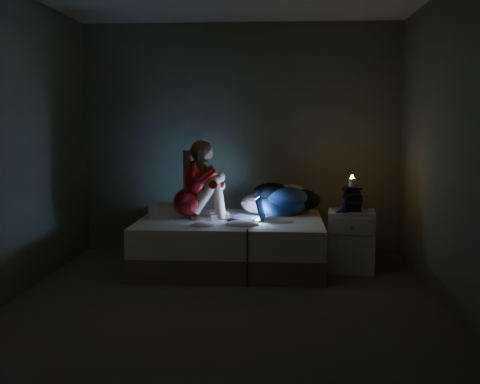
# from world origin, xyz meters

# --- Properties ---
(floor) EXTENTS (3.60, 3.80, 0.02)m
(floor) POSITION_xyz_m (0.00, 0.00, -0.01)
(floor) COLOR #463E38
(floor) RESTS_ON ground
(wall_back) EXTENTS (3.60, 0.02, 2.60)m
(wall_back) POSITION_xyz_m (0.00, 1.91, 1.30)
(wall_back) COLOR #505F44
(wall_back) RESTS_ON ground
(wall_front) EXTENTS (3.60, 0.02, 2.60)m
(wall_front) POSITION_xyz_m (0.00, -1.91, 1.30)
(wall_front) COLOR #505F44
(wall_front) RESTS_ON ground
(wall_left) EXTENTS (0.02, 3.80, 2.60)m
(wall_left) POSITION_xyz_m (-1.81, 0.00, 1.30)
(wall_left) COLOR #505F44
(wall_left) RESTS_ON ground
(wall_right) EXTENTS (0.02, 3.80, 2.60)m
(wall_right) POSITION_xyz_m (1.81, 0.00, 1.30)
(wall_right) COLOR #505F44
(wall_right) RESTS_ON ground
(bed) EXTENTS (1.85, 1.39, 0.51)m
(bed) POSITION_xyz_m (-0.05, 1.10, 0.26)
(bed) COLOR #B6B2A9
(bed) RESTS_ON ground
(pillow) EXTENTS (0.45, 0.32, 0.13)m
(pillow) POSITION_xyz_m (-0.68, 1.24, 0.57)
(pillow) COLOR beige
(pillow) RESTS_ON bed
(woman) EXTENTS (0.55, 0.40, 0.81)m
(woman) POSITION_xyz_m (-0.47, 1.07, 0.92)
(woman) COLOR #9F0002
(woman) RESTS_ON bed
(laptop) EXTENTS (0.37, 0.29, 0.24)m
(laptop) POSITION_xyz_m (0.11, 1.04, 0.63)
(laptop) COLOR black
(laptop) RESTS_ON bed
(clothes_pile) EXTENTS (0.69, 0.60, 0.36)m
(clothes_pile) POSITION_xyz_m (0.44, 1.40, 0.69)
(clothes_pile) COLOR navy
(clothes_pile) RESTS_ON bed
(nightstand) EXTENTS (0.50, 0.45, 0.61)m
(nightstand) POSITION_xyz_m (1.17, 1.07, 0.31)
(nightstand) COLOR beige
(nightstand) RESTS_ON ground
(book_stack) EXTENTS (0.19, 0.25, 0.27)m
(book_stack) POSITION_xyz_m (1.17, 1.08, 0.75)
(book_stack) COLOR black
(book_stack) RESTS_ON nightstand
(candle) EXTENTS (0.07, 0.07, 0.08)m
(candle) POSITION_xyz_m (1.17, 1.08, 0.92)
(candle) COLOR beige
(candle) RESTS_ON book_stack
(phone) EXTENTS (0.11, 0.16, 0.01)m
(phone) POSITION_xyz_m (1.07, 0.97, 0.62)
(phone) COLOR black
(phone) RESTS_ON nightstand
(blue_orb) EXTENTS (0.08, 0.08, 0.08)m
(blue_orb) POSITION_xyz_m (1.08, 0.92, 0.65)
(blue_orb) COLOR navy
(blue_orb) RESTS_ON nightstand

